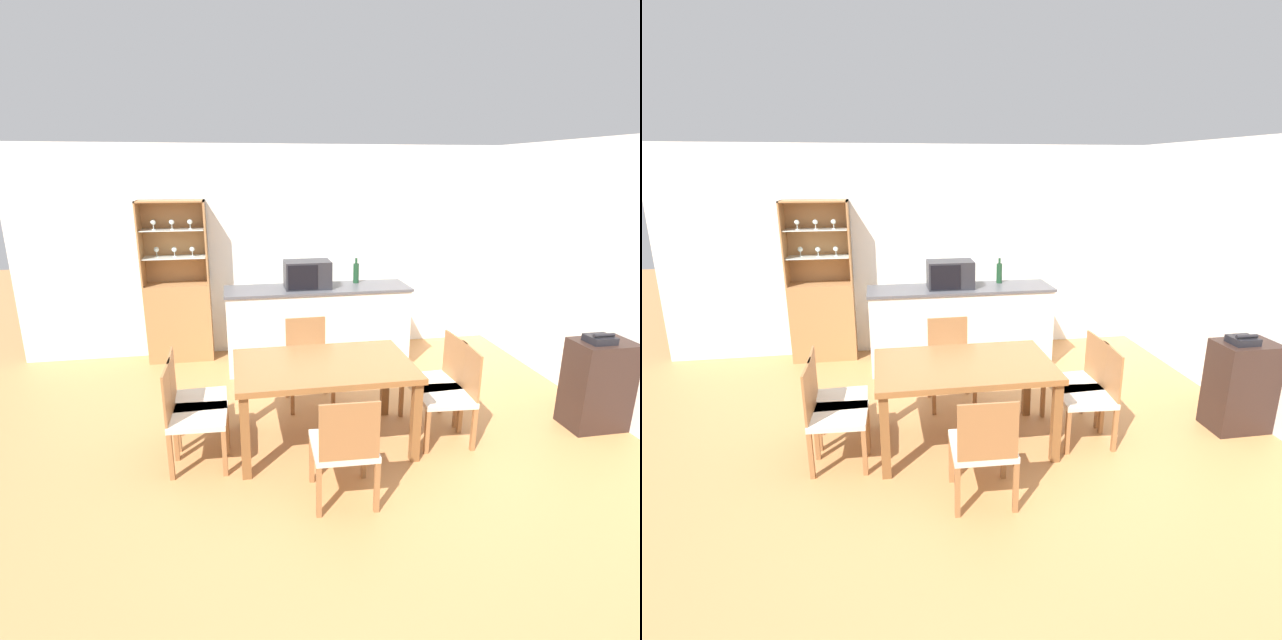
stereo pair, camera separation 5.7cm
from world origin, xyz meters
TOP-DOWN VIEW (x-y plane):
  - ground_plane at (0.00, 0.00)m, footprint 18.00×18.00m
  - wall_back at (0.00, 2.63)m, footprint 6.80×0.06m
  - wall_right at (2.58, 0.30)m, footprint 0.06×4.60m
  - kitchen_counter at (0.08, 1.93)m, footprint 2.13×0.58m
  - display_cabinet at (-1.54, 2.44)m, footprint 0.76×0.34m
  - dining_table at (-0.18, 0.16)m, footprint 1.46×0.93m
  - dining_chair_head_far at (-0.18, 0.96)m, footprint 0.44×0.44m
  - dining_chair_side_left_far at (-1.25, 0.30)m, footprint 0.45×0.45m
  - dining_chair_side_right_far at (0.89, 0.30)m, footprint 0.46×0.46m
  - dining_chair_head_near at (-0.18, -0.64)m, footprint 0.46×0.46m
  - dining_chair_side_left_near at (-1.25, 0.02)m, footprint 0.46×0.46m
  - dining_chair_side_right_near at (0.89, 0.01)m, footprint 0.47×0.47m
  - microwave at (-0.04, 1.92)m, footprint 0.52×0.33m
  - wine_bottle at (0.58, 2.08)m, footprint 0.07×0.07m
  - side_cabinet at (2.29, 0.00)m, footprint 0.51×0.36m
  - telephone at (2.23, -0.02)m, footprint 0.22×0.19m

SIDE VIEW (x-z plane):
  - ground_plane at x=0.00m, z-range 0.00..0.00m
  - side_cabinet at x=2.29m, z-range 0.00..0.82m
  - dining_chair_head_far at x=-0.18m, z-range 0.01..0.85m
  - dining_chair_side_left_far at x=-1.25m, z-range 0.01..0.85m
  - dining_chair_side_right_far at x=0.89m, z-range 0.01..0.85m
  - dining_chair_head_near at x=-0.18m, z-range 0.01..0.85m
  - dining_chair_side_left_near at x=-1.25m, z-range 0.01..0.85m
  - dining_chair_side_right_near at x=0.89m, z-range 0.01..0.85m
  - kitchen_counter at x=0.08m, z-range 0.00..0.96m
  - display_cabinet at x=-1.54m, z-range -0.36..1.56m
  - dining_table at x=-0.18m, z-range 0.28..1.01m
  - telephone at x=2.23m, z-range 0.81..0.90m
  - wine_bottle at x=0.58m, z-range 0.93..1.23m
  - microwave at x=-0.04m, z-range 0.95..1.27m
  - wall_back at x=0.00m, z-range 0.00..2.55m
  - wall_right at x=2.58m, z-range 0.00..2.55m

